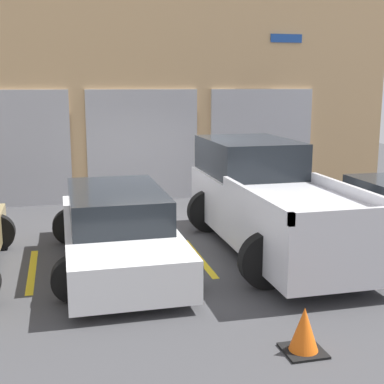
# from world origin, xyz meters

# --- Properties ---
(ground_plane) EXTENTS (28.00, 28.00, 0.00)m
(ground_plane) POSITION_xyz_m (0.00, 0.00, 0.00)
(ground_plane) COLOR #3D3D3F
(shophouse_building) EXTENTS (13.65, 0.68, 5.60)m
(shophouse_building) POSITION_xyz_m (-0.01, 3.29, 2.74)
(shophouse_building) COLOR tan
(shophouse_building) RESTS_ON ground
(pickup_truck) EXTENTS (2.47, 5.29, 1.94)m
(pickup_truck) POSITION_xyz_m (1.43, -1.78, 0.91)
(pickup_truck) COLOR silver
(pickup_truck) RESTS_ON ground
(sedan_white) EXTENTS (2.21, 4.73, 1.30)m
(sedan_white) POSITION_xyz_m (-1.43, -2.05, 0.61)
(sedan_white) COLOR white
(sedan_white) RESTS_ON ground
(parking_stripe_left) EXTENTS (0.12, 2.20, 0.01)m
(parking_stripe_left) POSITION_xyz_m (-2.87, -2.08, 0.00)
(parking_stripe_left) COLOR gold
(parking_stripe_left) RESTS_ON ground
(parking_stripe_centre) EXTENTS (0.12, 2.20, 0.01)m
(parking_stripe_centre) POSITION_xyz_m (0.00, -2.08, 0.00)
(parking_stripe_centre) COLOR gold
(parking_stripe_centre) RESTS_ON ground
(parking_stripe_right) EXTENTS (0.12, 2.20, 0.01)m
(parking_stripe_right) POSITION_xyz_m (2.87, -2.08, 0.00)
(parking_stripe_right) COLOR gold
(parking_stripe_right) RESTS_ON ground
(traffic_cone) EXTENTS (0.47, 0.47, 0.55)m
(traffic_cone) POSITION_xyz_m (0.31, -5.70, 0.25)
(traffic_cone) COLOR black
(traffic_cone) RESTS_ON ground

